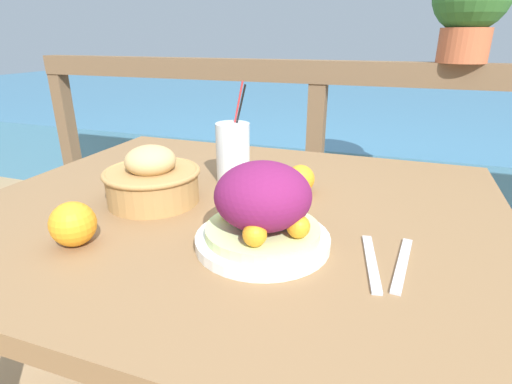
# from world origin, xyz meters

# --- Properties ---
(patio_table) EXTENTS (1.17, 0.98, 0.71)m
(patio_table) POSITION_xyz_m (0.00, 0.00, 0.62)
(patio_table) COLOR olive
(patio_table) RESTS_ON ground_plane
(railing_fence) EXTENTS (2.80, 0.08, 0.97)m
(railing_fence) POSITION_xyz_m (0.00, 0.91, 0.73)
(railing_fence) COLOR brown
(railing_fence) RESTS_ON ground_plane
(sea_backdrop) EXTENTS (12.00, 4.00, 0.46)m
(sea_backdrop) POSITION_xyz_m (0.00, 3.41, 0.23)
(sea_backdrop) COLOR teal
(sea_backdrop) RESTS_ON ground_plane
(salad_plate) EXTENTS (0.24, 0.24, 0.16)m
(salad_plate) POSITION_xyz_m (0.12, -0.16, 0.77)
(salad_plate) COLOR white
(salad_plate) RESTS_ON patio_table
(drink_glass) EXTENTS (0.09, 0.09, 0.25)m
(drink_glass) POSITION_xyz_m (-0.06, 0.15, 0.78)
(drink_glass) COLOR silver
(drink_glass) RESTS_ON patio_table
(bread_basket) EXTENTS (0.22, 0.22, 0.13)m
(bread_basket) POSITION_xyz_m (-0.18, -0.05, 0.76)
(bread_basket) COLOR #AD7F47
(bread_basket) RESTS_ON patio_table
(potted_plant) EXTENTS (0.26, 0.26, 0.36)m
(potted_plant) POSITION_xyz_m (0.51, 0.91, 1.17)
(potted_plant) COLOR #B75B38
(potted_plant) RESTS_ON railing_fence
(fork) EXTENTS (0.05, 0.18, 0.00)m
(fork) POSITION_xyz_m (0.31, -0.16, 0.71)
(fork) COLOR silver
(fork) RESTS_ON patio_table
(knife) EXTENTS (0.03, 0.18, 0.00)m
(knife) POSITION_xyz_m (0.36, -0.15, 0.71)
(knife) COLOR silver
(knife) RESTS_ON patio_table
(orange_near_basket) EXTENTS (0.07, 0.07, 0.07)m
(orange_near_basket) POSITION_xyz_m (0.12, 0.12, 0.74)
(orange_near_basket) COLOR orange
(orange_near_basket) RESTS_ON patio_table
(orange_near_glass) EXTENTS (0.08, 0.08, 0.08)m
(orange_near_glass) POSITION_xyz_m (-0.20, -0.27, 0.75)
(orange_near_glass) COLOR orange
(orange_near_glass) RESTS_ON patio_table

